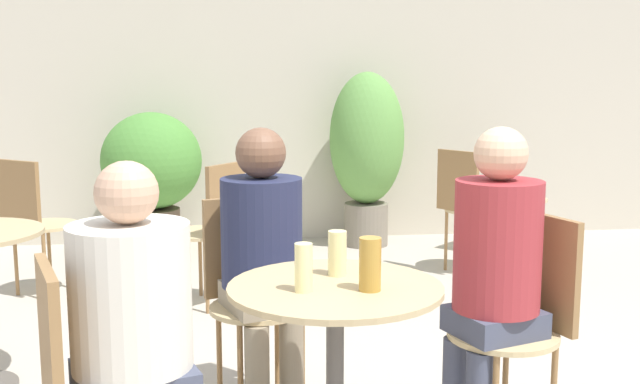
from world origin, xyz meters
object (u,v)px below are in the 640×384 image
Objects in this scene: bistro_chair_3 at (510,187)px; beer_glass_1 at (337,253)px; bistro_chair_6 at (215,220)px; beer_glass_2 at (304,268)px; cafe_table_near at (335,337)px; bistro_chair_1 at (251,282)px; bistro_chair_0 at (523,309)px; seated_person_2 at (137,322)px; bistro_chair_4 at (465,199)px; seated_person_0 at (494,262)px; seated_person_1 at (263,247)px; potted_plant_0 at (152,169)px; potted_plant_1 at (367,147)px; bistro_chair_5 at (32,214)px; bistro_chair_2 at (87,383)px; beer_glass_0 at (370,264)px.

bistro_chair_3 is 5.75× the size of beer_glass_1.
bistro_chair_6 reaches higher than beer_glass_2.
bistro_chair_1 reaches higher than cafe_table_near.
seated_person_2 is (-1.38, -0.46, 0.16)m from bistro_chair_0.
beer_glass_1 is at bearing 120.71° from bistro_chair_4.
seated_person_2 reaches higher than bistro_chair_1.
seated_person_0 is at bearing -154.91° from bistro_chair_3.
beer_glass_2 is at bearing -126.36° from beer_glass_1.
seated_person_1 reaches higher than bistro_chair_3.
bistro_chair_0 is 0.79× the size of potted_plant_0.
bistro_chair_0 is 3.81m from potted_plant_0.
seated_person_1 is 3.30m from potted_plant_1.
bistro_chair_1 is 0.73× the size of seated_person_0.
bistro_chair_6 is 1.58m from seated_person_1.
bistro_chair_0 is 1.00× the size of bistro_chair_1.
beer_glass_2 is 0.14× the size of potted_plant_0.
bistro_chair_4 and bistro_chair_5 have the same top height.
bistro_chair_1 is 0.24m from seated_person_1.
bistro_chair_0 reaches higher than beer_glass_2.
bistro_chair_4 is at bearing -177.93° from bistro_chair_3.
bistro_chair_3 is 5.71× the size of beer_glass_2.
bistro_chair_5 is (-3.48, -0.76, 0.00)m from bistro_chair_3.
bistro_chair_3 is (1.13, 3.04, 0.00)m from bistro_chair_0.
potted_plant_1 is (1.58, 4.00, 0.29)m from bistro_chair_2.
seated_person_1 is 0.76m from beer_glass_0.
bistro_chair_2 is 2.45m from bistro_chair_6.
bistro_chair_3 is 5.18× the size of beer_glass_0.
bistro_chair_1 is 0.76× the size of seated_person_2.
bistro_chair_1 is at bearing -140.82° from seated_person_0.
beer_glass_1 is at bearing -102.38° from potted_plant_1.
beer_glass_0 is 0.21m from beer_glass_2.
bistro_chair_0 is at bearing 18.40° from cafe_table_near.
bistro_chair_1 and bistro_chair_2 have the same top height.
bistro_chair_6 is 0.76× the size of seated_person_2.
bistro_chair_5 is (-2.94, -0.23, 0.00)m from bistro_chair_4.
bistro_chair_2 is at bearing -161.60° from cafe_table_near.
bistro_chair_3 is at bearing 141.20° from bistro_chair_0.
bistro_chair_2 is 1.00× the size of bistro_chair_6.
bistro_chair_2 is 0.22m from seated_person_2.
cafe_table_near is at bearing -90.00° from seated_person_0.
bistro_chair_6 is (-0.43, 2.17, -0.01)m from cafe_table_near.
bistro_chair_1 is 5.18× the size of beer_glass_0.
cafe_table_near is 0.82× the size of bistro_chair_0.
bistro_chair_2 is at bearing 143.12° from bistro_chair_5.
potted_plant_0 reaches higher than bistro_chair_0.
bistro_chair_6 is (-2.32, -1.11, 0.00)m from bistro_chair_3.
beer_glass_2 is at bearing -77.50° from potted_plant_0.
bistro_chair_2 is 0.92m from beer_glass_0.
beer_glass_1 is 0.14× the size of potted_plant_0.
beer_glass_1 is at bearing -83.65° from seated_person_1.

